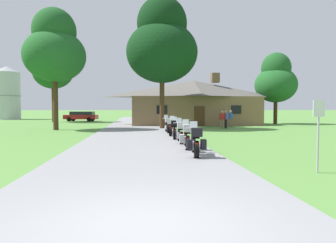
{
  "coord_description": "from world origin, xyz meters",
  "views": [
    {
      "loc": [
        -0.06,
        -4.8,
        1.91
      ],
      "look_at": [
        2.34,
        19.4,
        0.83
      ],
      "focal_mm": 32.54,
      "sensor_mm": 36.0,
      "label": 1
    }
  ],
  "objects_px": {
    "bystander_blue_shirt_beside_signpost": "(226,118)",
    "bystander_red_shirt_by_tree": "(222,119)",
    "motorcycle_red_nearest_to_camera": "(196,142)",
    "motorcycle_yellow_second_in_row": "(187,137)",
    "motorcycle_black_third_in_row": "(180,132)",
    "tree_by_lodge_front": "(162,44)",
    "bystander_blue_shirt_near_lodge": "(231,118)",
    "motorcycle_yellow_fourth_in_row": "(174,129)",
    "tree_left_near": "(55,49)",
    "parked_red_suv_far_left": "(81,116)",
    "motorcycle_yellow_fifth_in_row": "(171,127)",
    "motorcycle_red_farthest_in_row": "(167,125)",
    "metal_signpost_roadside": "(318,127)",
    "metal_silo_distant": "(7,93)",
    "tree_left_far": "(53,67)",
    "tree_right_of_lodge": "(276,80)"
  },
  "relations": [
    {
      "from": "bystander_blue_shirt_beside_signpost",
      "to": "bystander_red_shirt_by_tree",
      "type": "distance_m",
      "value": 0.68
    },
    {
      "from": "motorcycle_red_nearest_to_camera",
      "to": "bystander_blue_shirt_beside_signpost",
      "type": "relative_size",
      "value": 1.24
    },
    {
      "from": "motorcycle_yellow_second_in_row",
      "to": "motorcycle_black_third_in_row",
      "type": "relative_size",
      "value": 1.0
    },
    {
      "from": "tree_by_lodge_front",
      "to": "bystander_blue_shirt_near_lodge",
      "type": "bearing_deg",
      "value": 13.29
    },
    {
      "from": "motorcycle_yellow_fourth_in_row",
      "to": "tree_left_near",
      "type": "bearing_deg",
      "value": 142.88
    },
    {
      "from": "tree_by_lodge_front",
      "to": "bystander_red_shirt_by_tree",
      "type": "bearing_deg",
      "value": -5.82
    },
    {
      "from": "motorcycle_yellow_fourth_in_row",
      "to": "parked_red_suv_far_left",
      "type": "xyz_separation_m",
      "value": [
        -10.29,
        26.35,
        0.16
      ]
    },
    {
      "from": "motorcycle_yellow_fifth_in_row",
      "to": "motorcycle_red_farthest_in_row",
      "type": "relative_size",
      "value": 0.99
    },
    {
      "from": "motorcycle_yellow_fourth_in_row",
      "to": "bystander_blue_shirt_near_lodge",
      "type": "distance_m",
      "value": 13.1
    },
    {
      "from": "motorcycle_yellow_second_in_row",
      "to": "parked_red_suv_far_left",
      "type": "relative_size",
      "value": 0.43
    },
    {
      "from": "tree_by_lodge_front",
      "to": "parked_red_suv_far_left",
      "type": "distance_m",
      "value": 20.98
    },
    {
      "from": "motorcycle_yellow_second_in_row",
      "to": "motorcycle_black_third_in_row",
      "type": "xyz_separation_m",
      "value": [
        0.02,
        2.32,
        0.01
      ]
    },
    {
      "from": "metal_signpost_roadside",
      "to": "motorcycle_yellow_fifth_in_row",
      "type": "bearing_deg",
      "value": 104.07
    },
    {
      "from": "bystander_blue_shirt_beside_signpost",
      "to": "metal_signpost_roadside",
      "type": "xyz_separation_m",
      "value": [
        -2.91,
        -19.29,
        0.4
      ]
    },
    {
      "from": "motorcycle_red_nearest_to_camera",
      "to": "tree_by_lodge_front",
      "type": "relative_size",
      "value": 0.17
    },
    {
      "from": "motorcycle_red_farthest_in_row",
      "to": "bystander_blue_shirt_beside_signpost",
      "type": "distance_m",
      "value": 7.67
    },
    {
      "from": "metal_silo_distant",
      "to": "motorcycle_red_farthest_in_row",
      "type": "bearing_deg",
      "value": -51.87
    },
    {
      "from": "metal_signpost_roadside",
      "to": "tree_by_lodge_front",
      "type": "height_order",
      "value": "tree_by_lodge_front"
    },
    {
      "from": "motorcycle_black_third_in_row",
      "to": "parked_red_suv_far_left",
      "type": "relative_size",
      "value": 0.43
    },
    {
      "from": "motorcycle_red_farthest_in_row",
      "to": "tree_left_near",
      "type": "xyz_separation_m",
      "value": [
        -9.33,
        4.37,
        6.4
      ]
    },
    {
      "from": "motorcycle_yellow_fourth_in_row",
      "to": "motorcycle_yellow_fifth_in_row",
      "type": "xyz_separation_m",
      "value": [
        0.03,
        2.12,
        0.0
      ]
    },
    {
      "from": "parked_red_suv_far_left",
      "to": "tree_by_lodge_front",
      "type": "bearing_deg",
      "value": -141.03
    },
    {
      "from": "motorcycle_yellow_second_in_row",
      "to": "bystander_blue_shirt_near_lodge",
      "type": "height_order",
      "value": "bystander_blue_shirt_near_lodge"
    },
    {
      "from": "motorcycle_yellow_second_in_row",
      "to": "metal_silo_distant",
      "type": "distance_m",
      "value": 46.59
    },
    {
      "from": "motorcycle_yellow_fifth_in_row",
      "to": "metal_signpost_roadside",
      "type": "xyz_separation_m",
      "value": [
        3.02,
        -12.05,
        0.73
      ]
    },
    {
      "from": "bystander_blue_shirt_beside_signpost",
      "to": "metal_silo_distant",
      "type": "distance_m",
      "value": 39.64
    },
    {
      "from": "bystander_blue_shirt_beside_signpost",
      "to": "motorcycle_black_third_in_row",
      "type": "bearing_deg",
      "value": -161.35
    },
    {
      "from": "metal_silo_distant",
      "to": "parked_red_suv_far_left",
      "type": "bearing_deg",
      "value": -32.59
    },
    {
      "from": "motorcycle_red_nearest_to_camera",
      "to": "tree_by_lodge_front",
      "type": "distance_m",
      "value": 17.71
    },
    {
      "from": "bystander_red_shirt_by_tree",
      "to": "metal_signpost_roadside",
      "type": "height_order",
      "value": "metal_signpost_roadside"
    },
    {
      "from": "motorcycle_yellow_fourth_in_row",
      "to": "tree_by_lodge_front",
      "type": "bearing_deg",
      "value": 96.67
    },
    {
      "from": "bystander_blue_shirt_beside_signpost",
      "to": "tree_left_far",
      "type": "bearing_deg",
      "value": 99.06
    },
    {
      "from": "tree_by_lodge_front",
      "to": "metal_silo_distant",
      "type": "distance_m",
      "value": 35.28
    },
    {
      "from": "motorcycle_black_third_in_row",
      "to": "tree_by_lodge_front",
      "type": "bearing_deg",
      "value": 93.08
    },
    {
      "from": "bystander_blue_shirt_near_lodge",
      "to": "bystander_red_shirt_by_tree",
      "type": "xyz_separation_m",
      "value": [
        -1.48,
        -2.21,
        -0.02
      ]
    },
    {
      "from": "bystander_blue_shirt_near_lodge",
      "to": "bystander_blue_shirt_beside_signpost",
      "type": "height_order",
      "value": "same"
    },
    {
      "from": "motorcycle_yellow_fourth_in_row",
      "to": "tree_by_lodge_front",
      "type": "height_order",
      "value": "tree_by_lodge_front"
    },
    {
      "from": "bystander_red_shirt_by_tree",
      "to": "tree_by_lodge_front",
      "type": "relative_size",
      "value": 0.14
    },
    {
      "from": "motorcycle_red_nearest_to_camera",
      "to": "motorcycle_yellow_second_in_row",
      "type": "bearing_deg",
      "value": 95.62
    },
    {
      "from": "motorcycle_yellow_second_in_row",
      "to": "tree_left_far",
      "type": "bearing_deg",
      "value": 120.9
    },
    {
      "from": "tree_left_near",
      "to": "motorcycle_red_nearest_to_camera",
      "type": "bearing_deg",
      "value": -59.29
    },
    {
      "from": "motorcycle_yellow_fifth_in_row",
      "to": "bystander_red_shirt_by_tree",
      "type": "height_order",
      "value": "bystander_red_shirt_by_tree"
    },
    {
      "from": "tree_right_of_lodge",
      "to": "motorcycle_red_nearest_to_camera",
      "type": "bearing_deg",
      "value": -121.24
    },
    {
      "from": "motorcycle_yellow_fifth_in_row",
      "to": "tree_left_near",
      "type": "bearing_deg",
      "value": 154.49
    },
    {
      "from": "motorcycle_yellow_second_in_row",
      "to": "bystander_blue_shirt_near_lodge",
      "type": "xyz_separation_m",
      "value": [
        6.96,
        15.72,
        0.34
      ]
    },
    {
      "from": "tree_by_lodge_front",
      "to": "motorcycle_black_third_in_row",
      "type": "bearing_deg",
      "value": -89.79
    },
    {
      "from": "bystander_blue_shirt_near_lodge",
      "to": "motorcycle_black_third_in_row",
      "type": "bearing_deg",
      "value": -145.97
    },
    {
      "from": "motorcycle_yellow_fifth_in_row",
      "to": "parked_red_suv_far_left",
      "type": "distance_m",
      "value": 26.33
    },
    {
      "from": "bystander_blue_shirt_beside_signpost",
      "to": "metal_signpost_roadside",
      "type": "distance_m",
      "value": 19.51
    },
    {
      "from": "motorcycle_yellow_fifth_in_row",
      "to": "tree_by_lodge_front",
      "type": "relative_size",
      "value": 0.17
    }
  ]
}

